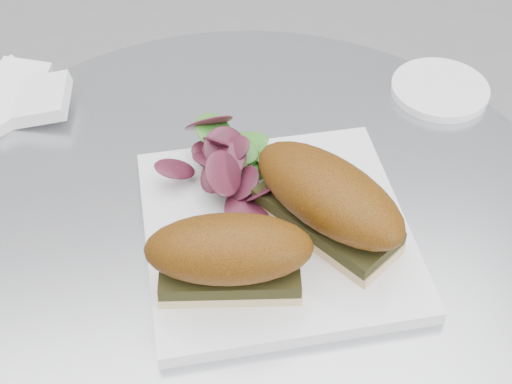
{
  "coord_description": "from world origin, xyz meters",
  "views": [
    {
      "loc": [
        -0.1,
        -0.47,
        1.28
      ],
      "look_at": [
        0.01,
        0.01,
        0.77
      ],
      "focal_mm": 50.0,
      "sensor_mm": 36.0,
      "label": 1
    }
  ],
  "objects_px": {
    "saucer": "(440,89)",
    "sandwich_left": "(229,255)",
    "sandwich_right": "(328,200)",
    "plate": "(276,232)"
  },
  "relations": [
    {
      "from": "saucer",
      "to": "sandwich_left",
      "type": "bearing_deg",
      "value": -142.74
    },
    {
      "from": "plate",
      "to": "saucer",
      "type": "height_order",
      "value": "plate"
    },
    {
      "from": "sandwich_left",
      "to": "saucer",
      "type": "relative_size",
      "value": 1.33
    },
    {
      "from": "plate",
      "to": "sandwich_right",
      "type": "xyz_separation_m",
      "value": [
        0.05,
        -0.01,
        0.05
      ]
    },
    {
      "from": "sandwich_right",
      "to": "saucer",
      "type": "distance_m",
      "value": 0.29
    },
    {
      "from": "sandwich_left",
      "to": "saucer",
      "type": "distance_m",
      "value": 0.4
    },
    {
      "from": "sandwich_right",
      "to": "saucer",
      "type": "bearing_deg",
      "value": 101.2
    },
    {
      "from": "saucer",
      "to": "sandwich_right",
      "type": "bearing_deg",
      "value": -137.0
    },
    {
      "from": "plate",
      "to": "sandwich_left",
      "type": "height_order",
      "value": "sandwich_left"
    },
    {
      "from": "sandwich_right",
      "to": "saucer",
      "type": "relative_size",
      "value": 1.55
    }
  ]
}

